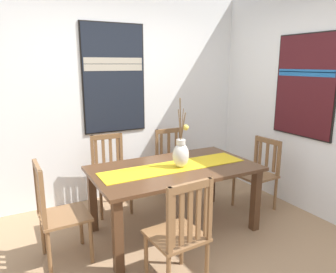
{
  "coord_description": "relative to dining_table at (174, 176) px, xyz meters",
  "views": [
    {
      "loc": [
        -1.39,
        -2.15,
        1.77
      ],
      "look_at": [
        0.11,
        0.66,
        1.04
      ],
      "focal_mm": 33.65,
      "sensor_mm": 36.0,
      "label": 1
    }
  ],
  "objects": [
    {
      "name": "dining_table",
      "position": [
        0.0,
        0.0,
        0.0
      ],
      "size": [
        1.71,
        0.97,
        0.72
      ],
      "color": "#51331E",
      "rests_on": "ground_plane"
    },
    {
      "name": "ground_plane",
      "position": [
        -0.15,
        -0.59,
        -0.64
      ],
      "size": [
        6.4,
        6.4,
        0.03
      ],
      "primitive_type": "cube",
      "color": "#A37F5B"
    },
    {
      "name": "chair_0",
      "position": [
        -0.44,
        0.82,
        -0.14
      ],
      "size": [
        0.45,
        0.45,
        0.93
      ],
      "color": "brown",
      "rests_on": "ground_plane"
    },
    {
      "name": "centerpiece_vase",
      "position": [
        0.05,
        -0.05,
        0.25
      ],
      "size": [
        0.2,
        0.23,
        0.74
      ],
      "color": "silver",
      "rests_on": "dining_table"
    },
    {
      "name": "chair_4",
      "position": [
        0.46,
        0.85,
        -0.16
      ],
      "size": [
        0.44,
        0.44,
        0.91
      ],
      "color": "brown",
      "rests_on": "ground_plane"
    },
    {
      "name": "painting_on_back_wall",
      "position": [
        -0.22,
        1.21,
        0.97
      ],
      "size": [
        0.83,
        0.05,
        1.38
      ],
      "color": "black"
    },
    {
      "name": "chair_1",
      "position": [
        1.21,
        0.01,
        -0.17
      ],
      "size": [
        0.44,
        0.44,
        0.87
      ],
      "color": "brown",
      "rests_on": "ground_plane"
    },
    {
      "name": "chair_3",
      "position": [
        -1.19,
        0.01,
        -0.14
      ],
      "size": [
        0.43,
        0.43,
        0.95
      ],
      "color": "brown",
      "rests_on": "ground_plane"
    },
    {
      "name": "painting_on_side_wall",
      "position": [
        1.64,
        -0.2,
        0.9
      ],
      "size": [
        0.05,
        0.83,
        1.2
      ],
      "color": "black"
    },
    {
      "name": "wall_back",
      "position": [
        -0.15,
        1.27,
        0.73
      ],
      "size": [
        6.4,
        0.12,
        2.7
      ],
      "primitive_type": "cube",
      "color": "white",
      "rests_on": "ground_plane"
    },
    {
      "name": "chair_2",
      "position": [
        -0.4,
        -0.82,
        -0.13
      ],
      "size": [
        0.45,
        0.45,
        0.94
      ],
      "color": "brown",
      "rests_on": "ground_plane"
    },
    {
      "name": "table_runner",
      "position": [
        0.0,
        0.0,
        0.1
      ],
      "size": [
        1.58,
        0.36,
        0.01
      ],
      "primitive_type": "cube",
      "color": "gold",
      "rests_on": "dining_table"
    }
  ]
}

